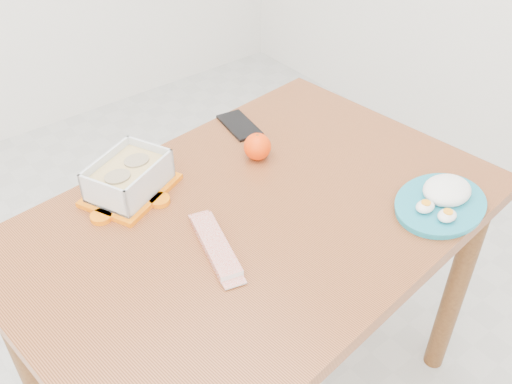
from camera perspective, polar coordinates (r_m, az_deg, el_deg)
dining_table at (r=1.38m, az=-0.00°, el=-5.45°), size 1.20×0.87×0.75m
food_container at (r=1.37m, az=-12.60°, el=1.42°), size 0.26×0.23×0.09m
orange_fruit at (r=1.45m, az=0.14°, el=4.56°), size 0.07×0.07×0.07m
rice_plate at (r=1.38m, az=18.20°, el=-0.56°), size 0.28×0.28×0.07m
candy_bar at (r=1.21m, az=-4.06°, el=-5.36°), size 0.10×0.20×0.02m
smartphone at (r=1.60m, az=-1.68°, el=6.69°), size 0.10×0.16×0.01m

